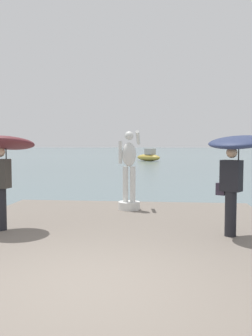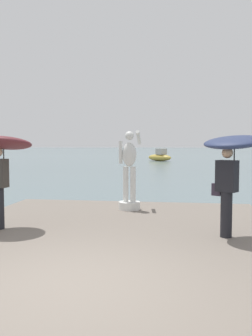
{
  "view_description": "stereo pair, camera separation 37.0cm",
  "coord_description": "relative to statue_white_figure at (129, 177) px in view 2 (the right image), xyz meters",
  "views": [
    {
      "loc": [
        1.0,
        -4.53,
        2.19
      ],
      "look_at": [
        0.0,
        5.08,
        1.55
      ],
      "focal_mm": 38.8,
      "sensor_mm": 36.0,
      "label": 1
    },
    {
      "loc": [
        1.36,
        -4.48,
        2.19
      ],
      "look_at": [
        0.0,
        5.08,
        1.55
      ],
      "focal_mm": 38.8,
      "sensor_mm": 36.0,
      "label": 2
    }
  ],
  "objects": [
    {
      "name": "boat_mid",
      "position": [
        -0.99,
        37.49,
        -0.72
      ],
      "size": [
        3.83,
        3.64,
        1.62
      ],
      "color": "#B2993D",
      "rests_on": "ground"
    },
    {
      "name": "ground_plane",
      "position": [
        -0.06,
        34.71,
        -1.29
      ],
      "size": [
        400.0,
        400.0,
        0.0
      ],
      "primitive_type": "plane",
      "color": "slate"
    },
    {
      "name": "statue_white_figure",
      "position": [
        0.0,
        0.0,
        0.0
      ],
      "size": [
        0.59,
        0.86,
        2.17
      ],
      "color": "silver",
      "rests_on": "pier"
    },
    {
      "name": "onlooker_left",
      "position": [
        -2.33,
        -2.65,
        0.7
      ],
      "size": [
        1.3,
        1.32,
        2.02
      ],
      "color": "black",
      "rests_on": "pier"
    },
    {
      "name": "pier",
      "position": [
        -0.06,
        -3.46,
        -1.09
      ],
      "size": [
        7.02,
        9.65,
        0.4
      ],
      "primitive_type": "cube",
      "color": "#70665B",
      "rests_on": "ground"
    },
    {
      "name": "onlooker_right",
      "position": [
        2.32,
        -2.71,
        0.68
      ],
      "size": [
        1.6,
        1.6,
        2.02
      ],
      "color": "black",
      "rests_on": "pier"
    }
  ]
}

